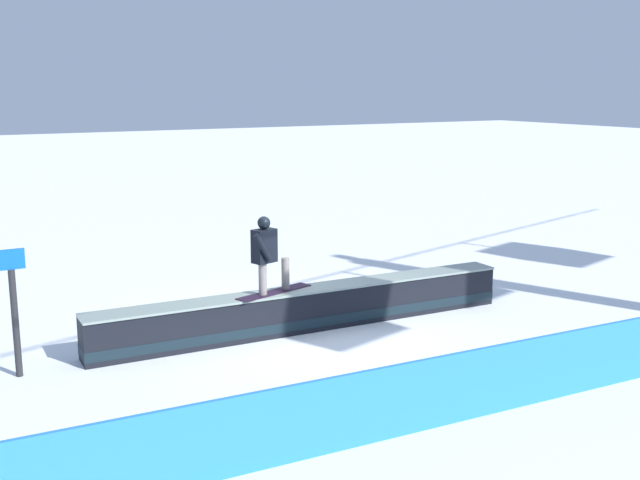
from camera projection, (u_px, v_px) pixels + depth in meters
The scene contains 5 objects.
ground_plane at pixel (309, 328), 13.77m from camera, with size 120.00×120.00×0.00m, color white.
grind_box at pixel (308, 310), 13.70m from camera, with size 7.90×0.92×0.75m.
snowboarder at pixel (267, 253), 13.07m from camera, with size 1.55×0.70×1.36m.
safety_fence at pixel (471, 385), 9.97m from camera, with size 12.35×0.06×0.94m, color #2A7DEA.
trail_marker at pixel (14, 309), 11.32m from camera, with size 0.40×0.10×1.94m.
Camera 1 is at (6.37, 11.55, 4.27)m, focal length 43.35 mm.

